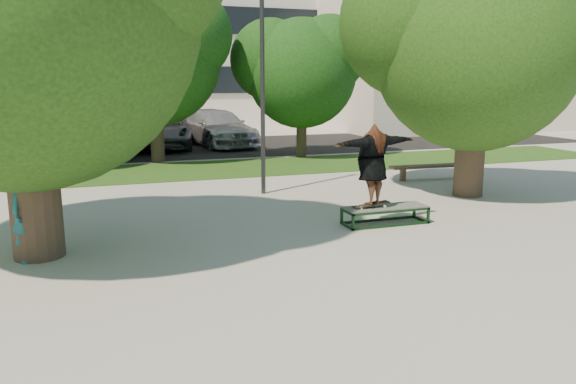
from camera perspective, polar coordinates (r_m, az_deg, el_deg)
name	(u,v)px	position (r m, az deg, el deg)	size (l,w,h in m)	color
ground	(290,249)	(10.12, 0.16, -5.82)	(120.00, 120.00, 0.00)	gray
grass_strip	(226,168)	(19.32, -6.32, 2.39)	(30.00, 4.00, 0.02)	#144112
asphalt_strip	(171,148)	(25.50, -11.78, 4.36)	(40.00, 8.00, 0.01)	black
tree_right	(472,35)	(15.27, 18.22, 14.94)	(6.24, 5.33, 6.51)	#38281E
bg_tree_mid	(151,51)	(21.34, -13.76, 13.77)	(5.76, 4.92, 6.24)	#38281E
bg_tree_right	(300,67)	(22.06, 1.18, 12.62)	(5.04, 4.31, 5.43)	#38281E
lamppost	(262,73)	(14.74, -2.62, 11.96)	(0.25, 0.15, 6.11)	#2D2D30
office_building	(104,4)	(41.43, -18.15, 17.72)	(30.00, 14.12, 16.00)	silver
side_building	(444,64)	(37.67, 15.56, 12.45)	(15.00, 10.00, 8.00)	beige
grind_box	(385,215)	(11.99, 9.83, -2.32)	(1.80, 0.60, 0.38)	#113315
skater_rig	(373,164)	(11.63, 8.58, 2.79)	(2.11, 0.98, 1.74)	white
bystander	(29,210)	(10.21, -24.80, -1.69)	(0.63, 0.42, 1.74)	#1C616B
bench	(434,167)	(17.74, 14.64, 2.47)	(2.90, 0.51, 0.44)	brown
car_silver_a	(74,141)	(23.32, -20.94, 4.86)	(1.58, 3.92, 1.33)	#B7B7BC
car_dark	(113,136)	(23.88, -17.37, 5.44)	(1.60, 4.58, 1.51)	black
car_grey	(161,130)	(25.88, -12.75, 6.13)	(2.57, 5.58, 1.55)	#57575C
car_silver_b	(217,128)	(26.28, -7.19, 6.47)	(2.27, 5.58, 1.62)	#AEAEB3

